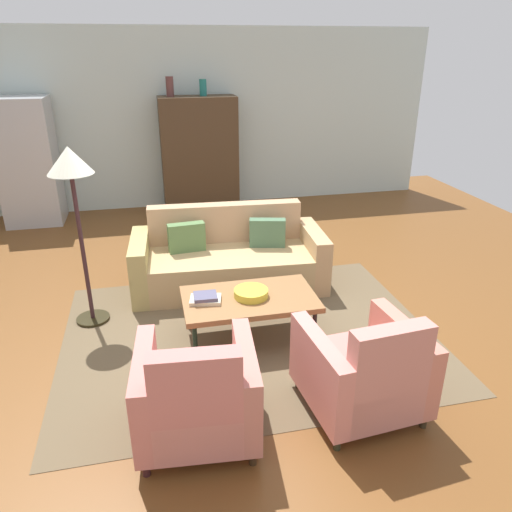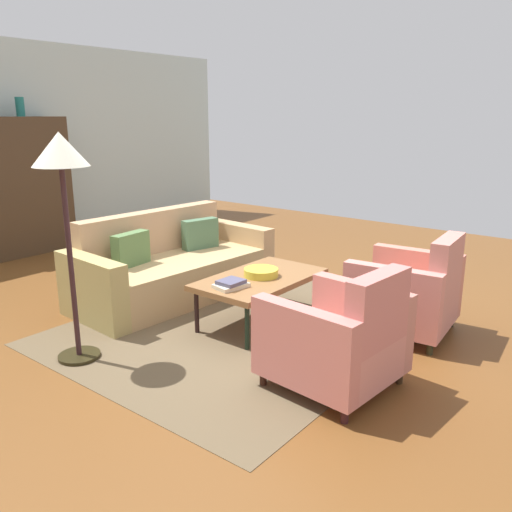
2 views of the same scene
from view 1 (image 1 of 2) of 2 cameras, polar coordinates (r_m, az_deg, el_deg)
name	(u,v)px [view 1 (image 1 of 2)]	position (r m, az deg, el deg)	size (l,w,h in m)	color
ground_plane	(226,335)	(4.68, -3.57, -9.15)	(10.30, 10.30, 0.00)	brown
wall_back	(180,120)	(8.29, -8.85, 15.40)	(8.43, 0.12, 2.80)	silver
area_rug	(249,334)	(4.67, -0.88, -9.14)	(3.40, 2.60, 0.01)	brown
couch	(228,260)	(5.52, -3.27, -0.42)	(2.15, 1.03, 0.86)	tan
coffee_table	(249,300)	(4.43, -0.77, -5.20)	(1.20, 0.70, 0.43)	black
armchair_left	(197,398)	(3.42, -6.90, -16.18)	(0.87, 0.87, 0.88)	#361C13
armchair_right	(365,374)	(3.69, 12.67, -13.28)	(0.87, 0.87, 0.88)	#302413
fruit_bowl	(251,293)	(4.39, -0.59, -4.35)	(0.31, 0.31, 0.07)	gold
book_stack	(205,298)	(4.34, -5.92, -4.94)	(0.30, 0.24, 0.07)	beige
cabinet	(199,155)	(8.06, -6.62, 11.68)	(1.20, 0.51, 1.80)	#463321
vase_tall	(170,87)	(7.88, -10.03, 18.91)	(0.11, 0.11, 0.29)	brown
vase_round	(203,88)	(7.92, -6.21, 18.97)	(0.11, 0.11, 0.24)	#1D6E68
refrigerator	(28,162)	(8.09, -25.08, 9.90)	(0.80, 0.73, 1.85)	#B7BABF
floor_lamp	(72,178)	(4.63, -20.72, 8.55)	(0.40, 0.40, 1.72)	black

